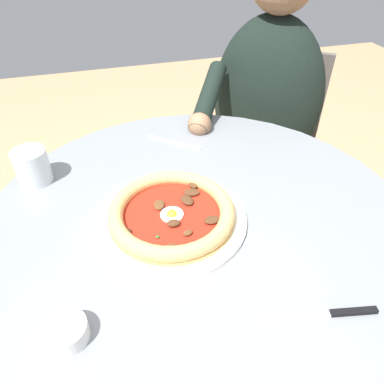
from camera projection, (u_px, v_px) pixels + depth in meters
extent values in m
cube|color=tan|center=(196.00, 374.00, 1.24)|extent=(6.00, 6.00, 0.02)
cylinder|color=gray|center=(199.00, 222.00, 0.77)|extent=(0.94, 0.94, 0.03)
cylinder|color=slate|center=(197.00, 314.00, 1.00)|extent=(0.09, 0.09, 0.69)
cylinder|color=slate|center=(196.00, 371.00, 1.23)|extent=(0.51, 0.51, 0.02)
cylinder|color=white|center=(172.00, 219.00, 0.75)|extent=(0.31, 0.31, 0.01)
cylinder|color=tan|center=(172.00, 216.00, 0.74)|extent=(0.26, 0.26, 0.01)
torus|color=tan|center=(172.00, 212.00, 0.74)|extent=(0.26, 0.26, 0.03)
cylinder|color=#A82314|center=(172.00, 214.00, 0.74)|extent=(0.24, 0.24, 0.00)
cylinder|color=white|center=(171.00, 213.00, 0.74)|extent=(0.05, 0.05, 0.00)
ellipsoid|color=yellow|center=(171.00, 212.00, 0.74)|extent=(0.02, 0.02, 0.02)
ellipsoid|color=#4C2D19|center=(187.00, 200.00, 0.77)|extent=(0.03, 0.04, 0.01)
ellipsoid|color=brown|center=(159.00, 205.00, 0.76)|extent=(0.03, 0.04, 0.01)
ellipsoid|color=#4C2D19|center=(190.00, 193.00, 0.79)|extent=(0.04, 0.03, 0.01)
ellipsoid|color=brown|center=(188.00, 233.00, 0.69)|extent=(0.02, 0.02, 0.01)
ellipsoid|color=brown|center=(172.00, 247.00, 0.66)|extent=(0.02, 0.02, 0.01)
ellipsoid|color=#4C2D19|center=(193.00, 185.00, 0.81)|extent=(0.02, 0.03, 0.01)
ellipsoid|color=#4C2D19|center=(212.00, 220.00, 0.72)|extent=(0.03, 0.02, 0.01)
ellipsoid|color=#3D2314|center=(126.00, 231.00, 0.70)|extent=(0.03, 0.02, 0.01)
ellipsoid|color=#4C2D19|center=(174.00, 223.00, 0.71)|extent=(0.03, 0.02, 0.01)
ellipsoid|color=#2D6B28|center=(167.00, 248.00, 0.66)|extent=(0.01, 0.01, 0.00)
ellipsoid|color=#2D6B28|center=(158.00, 237.00, 0.69)|extent=(0.01, 0.01, 0.00)
ellipsoid|color=#2D6B28|center=(221.00, 222.00, 0.72)|extent=(0.01, 0.01, 0.00)
cylinder|color=silver|center=(32.00, 166.00, 0.84)|extent=(0.08, 0.08, 0.08)
cylinder|color=silver|center=(35.00, 175.00, 0.85)|extent=(0.07, 0.07, 0.03)
cube|color=silver|center=(293.00, 317.00, 0.58)|extent=(0.12, 0.03, 0.00)
cube|color=black|center=(354.00, 312.00, 0.58)|extent=(0.08, 0.03, 0.01)
cylinder|color=white|center=(66.00, 332.00, 0.54)|extent=(0.07, 0.07, 0.03)
cylinder|color=olive|center=(65.00, 329.00, 0.54)|extent=(0.06, 0.06, 0.01)
cube|color=#BCBCC1|center=(174.00, 142.00, 0.99)|extent=(0.13, 0.11, 0.00)
cube|color=#282833|center=(251.00, 207.00, 1.56)|extent=(0.44, 0.43, 0.45)
ellipsoid|color=black|center=(266.00, 99.00, 1.24)|extent=(0.43, 0.41, 0.56)
cylinder|color=black|center=(208.00, 97.00, 1.08)|extent=(0.19, 0.25, 0.15)
sphere|color=#936B4C|center=(199.00, 125.00, 1.03)|extent=(0.07, 0.07, 0.07)
cube|color=#504A45|center=(260.00, 158.00, 1.45)|extent=(0.59, 0.59, 0.02)
cube|color=#504A45|center=(277.00, 94.00, 1.47)|extent=(0.31, 0.25, 0.37)
cylinder|color=#4C4742|center=(199.00, 217.00, 1.52)|extent=(0.02, 0.02, 0.44)
cylinder|color=#4C4742|center=(289.00, 242.00, 1.41)|extent=(0.02, 0.02, 0.44)
cylinder|color=#4C4742|center=(226.00, 168.00, 1.79)|extent=(0.02, 0.02, 0.44)
cylinder|color=#4C4742|center=(303.00, 186.00, 1.68)|extent=(0.02, 0.02, 0.44)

